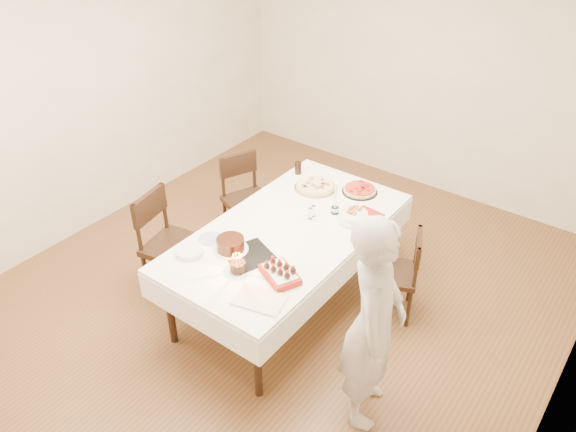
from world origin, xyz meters
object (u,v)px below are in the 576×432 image
Objects in this scene: birthday_cake at (237,263)px; taper_candle at (336,197)px; dining_table at (288,266)px; chair_left_dessert at (174,246)px; person at (373,324)px; pizza_white at (316,186)px; chair_right_savory at (393,273)px; cola_glass at (298,168)px; strawberry_box at (280,273)px; layer_cake at (231,245)px; pizza_pepperoni at (360,190)px; chair_left_savory at (249,202)px; pasta_bowl at (353,217)px.

taper_candle is at bearing 82.01° from birthday_cake.
dining_table is 0.98m from chair_left_dessert.
dining_table is at bearing 41.44° from person.
pizza_white is 0.45m from taper_candle.
person is (1.10, -0.57, 0.43)m from dining_table.
cola_glass reaches higher than chair_right_savory.
pizza_white is 3.25× the size of cola_glass.
taper_candle is 1.04× the size of strawberry_box.
pizza_pepperoni is at bearing 75.31° from layer_cake.
pizza_white is at bearing -131.82° from chair_left_dessert.
cola_glass is at bearing 138.47° from chair_right_savory.
pizza_white is (-1.29, 1.23, -0.03)m from person.
dining_table is 0.70m from taper_candle.
chair_right_savory is 1.05m from pizza_white.
chair_left_savory is at bearing 127.45° from birthday_cake.
cola_glass is at bearing 102.69° from layer_cake.
birthday_cake reaches higher than strawberry_box.
dining_table is at bearing -59.19° from cola_glass.
taper_candle is (-0.19, 0.01, 0.11)m from pasta_bowl.
birthday_cake is (0.21, -1.30, 0.06)m from pizza_white.
person is at bearing 3.58° from birthday_cake.
person reaches higher than layer_cake.
chair_left_savory is 0.93× the size of chair_left_dessert.
strawberry_box is (-0.79, 0.06, -0.02)m from person.
layer_cake is at bearing 168.01° from chair_left_dessert.
pasta_bowl reaches higher than pizza_white.
layer_cake is (-0.54, -0.89, 0.01)m from pasta_bowl.
birthday_cake is (0.86, -1.12, 0.38)m from chair_left_savory.
strawberry_box is (0.50, -0.03, -0.02)m from layer_cake.
taper_candle is at bearing 153.73° from chair_right_savory.
cola_glass is (-0.64, 0.36, -0.10)m from taper_candle.
pasta_bowl is (1.21, 0.89, 0.32)m from chair_left_dessert.
chair_left_savory is 2.83× the size of pizza_pepperoni.
pasta_bowl is at bearing 15.97° from person.
chair_left_savory is 1.25m from pasta_bowl.
pizza_white is 1.23× the size of taper_candle.
pasta_bowl is 0.87× the size of layer_cake.
chair_right_savory is 2.57× the size of taper_candle.
layer_cake is at bearing -161.27° from chair_right_savory.
chair_left_dessert is 0.60× the size of person.
pizza_pepperoni is 1.37m from strawberry_box.
layer_cake is at bearing -121.24° from pasta_bowl.
chair_left_savory reaches higher than strawberry_box.
taper_candle is at bearing -160.88° from chair_left_savory.
person reaches higher than chair_left_dessert.
birthday_cake reaches higher than pasta_bowl.
layer_cake is (0.67, -0.01, 0.32)m from chair_left_dessert.
person is at bearing 173.79° from chair_left_savory.
pizza_white is at bearing 155.25° from pasta_bowl.
birthday_cake is at bearing -70.95° from cola_glass.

